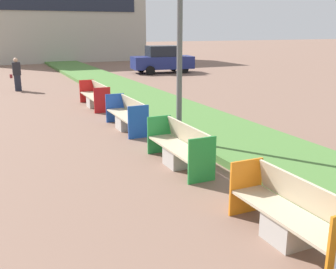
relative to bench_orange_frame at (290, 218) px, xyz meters
name	(u,v)px	position (x,y,z in m)	size (l,w,h in m)	color
planter_grass_strip	(234,138)	(2.26, 4.80, -0.28)	(2.80, 120.00, 0.18)	#4C7A38
building_backdrop	(61,11)	(3.06, 35.19, 4.25)	(14.82, 5.86, 9.23)	#B2AD9E
bench_orange_frame	(290,218)	(0.00, 0.00, 0.00)	(0.65, 2.11, 0.94)	#ADA8A0
bench_green_frame	(180,150)	(0.00, 3.61, 0.00)	(0.65, 2.21, 0.94)	#ADA8A0
bench_blue_frame	(127,117)	(0.00, 7.29, 0.00)	(0.65, 2.28, 0.94)	#ADA8A0
bench_red_frame	(95,98)	(0.00, 11.19, 0.01)	(0.65, 2.45, 0.94)	#ADA8A0
pedestrian_walking	(17,74)	(-2.47, 16.86, 0.45)	(0.53, 0.24, 1.63)	#232633
parked_car_distant	(162,60)	(7.39, 21.42, 0.54)	(4.37, 2.23, 1.86)	navy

